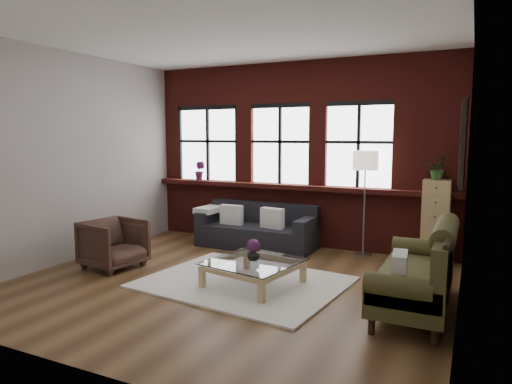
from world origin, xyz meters
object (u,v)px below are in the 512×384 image
at_px(drawer_chest, 436,221).
at_px(armchair, 114,244).
at_px(vintage_settee, 414,266).
at_px(floor_lamp, 364,199).
at_px(dark_sofa, 257,226).
at_px(vase, 253,254).
at_px(coffee_table, 253,274).

bearing_deg(drawer_chest, armchair, -150.94).
distance_m(vintage_settee, floor_lamp, 2.37).
bearing_deg(drawer_chest, dark_sofa, -173.12).
height_order(dark_sofa, vase, dark_sofa).
relative_size(dark_sofa, floor_lamp, 1.10).
height_order(dark_sofa, floor_lamp, floor_lamp).
bearing_deg(armchair, vase, -78.14).
relative_size(drawer_chest, floor_lamp, 0.69).
bearing_deg(armchair, drawer_chest, -52.03).
xyz_separation_m(vintage_settee, armchair, (-4.18, -0.16, -0.15)).
xyz_separation_m(dark_sofa, floor_lamp, (1.79, 0.26, 0.55)).
distance_m(vintage_settee, drawer_chest, 2.19).
bearing_deg(coffee_table, drawer_chest, 48.13).
xyz_separation_m(dark_sofa, vase, (0.86, -1.89, 0.06)).
xyz_separation_m(dark_sofa, armchair, (-1.37, -2.01, -0.01)).
bearing_deg(armchair, coffee_table, -78.14).
xyz_separation_m(armchair, drawer_chest, (4.23, 2.35, 0.28)).
bearing_deg(coffee_table, dark_sofa, 114.43).
bearing_deg(armchair, dark_sofa, -25.38).
bearing_deg(floor_lamp, armchair, -144.41).
bearing_deg(coffee_table, vintage_settee, 1.37).
xyz_separation_m(armchair, coffee_table, (2.23, 0.11, -0.19)).
relative_size(coffee_table, floor_lamp, 0.57).
xyz_separation_m(vase, drawer_chest, (2.01, 2.24, 0.21)).
bearing_deg(dark_sofa, vintage_settee, -33.26).
height_order(dark_sofa, coffee_table, dark_sofa).
xyz_separation_m(vintage_settee, floor_lamp, (-1.02, 2.10, 0.42)).
distance_m(coffee_table, floor_lamp, 2.46).
xyz_separation_m(vase, floor_lamp, (0.93, 2.15, 0.50)).
bearing_deg(drawer_chest, floor_lamp, -175.22).
distance_m(armchair, vase, 2.23).
xyz_separation_m(armchair, vase, (2.23, 0.11, 0.07)).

